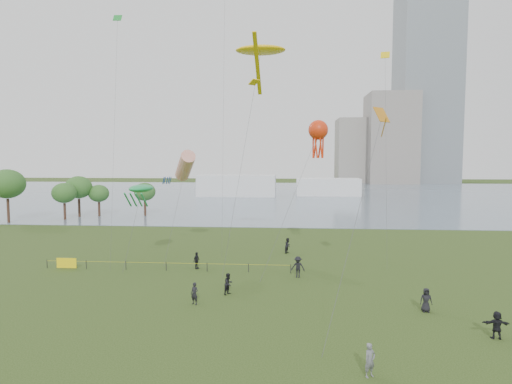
# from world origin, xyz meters

# --- Properties ---
(ground_plane) EXTENTS (400.00, 400.00, 0.00)m
(ground_plane) POSITION_xyz_m (0.00, 0.00, 0.00)
(ground_plane) COLOR #223611
(lake) EXTENTS (400.00, 120.00, 0.08)m
(lake) POSITION_xyz_m (0.00, 100.00, 0.02)
(lake) COLOR slate
(lake) RESTS_ON ground_plane
(tower) EXTENTS (24.00, 24.00, 120.00)m
(tower) POSITION_xyz_m (62.00, 168.00, 60.00)
(tower) COLOR slate
(tower) RESTS_ON ground_plane
(building_mid) EXTENTS (20.00, 20.00, 38.00)m
(building_mid) POSITION_xyz_m (46.00, 162.00, 19.00)
(building_mid) COLOR gray
(building_mid) RESTS_ON ground_plane
(building_low) EXTENTS (16.00, 18.00, 28.00)m
(building_low) POSITION_xyz_m (32.00, 168.00, 14.00)
(building_low) COLOR gray
(building_low) RESTS_ON ground_plane
(pavilion_left) EXTENTS (22.00, 8.00, 6.00)m
(pavilion_left) POSITION_xyz_m (-12.00, 95.00, 3.00)
(pavilion_left) COLOR white
(pavilion_left) RESTS_ON ground_plane
(pavilion_right) EXTENTS (18.00, 7.00, 5.00)m
(pavilion_right) POSITION_xyz_m (14.00, 98.00, 2.50)
(pavilion_right) COLOR white
(pavilion_right) RESTS_ON ground_plane
(trees) EXTENTS (24.79, 15.18, 8.97)m
(trees) POSITION_xyz_m (-37.23, 46.61, 5.51)
(trees) COLOR #3B241B
(trees) RESTS_ON ground_plane
(fence) EXTENTS (24.07, 0.07, 1.05)m
(fence) POSITION_xyz_m (-15.14, 14.04, 0.55)
(fence) COLOR black
(fence) RESTS_ON ground_plane
(kite_flyer) EXTENTS (0.74, 0.68, 1.71)m
(kite_flyer) POSITION_xyz_m (6.81, -4.91, 0.85)
(kite_flyer) COLOR slate
(kite_flyer) RESTS_ON ground_plane
(spectator_a) EXTENTS (1.00, 1.05, 1.71)m
(spectator_a) POSITION_xyz_m (-1.99, 7.35, 0.86)
(spectator_a) COLOR black
(spectator_a) RESTS_ON ground_plane
(spectator_b) EXTENTS (1.38, 0.97, 1.94)m
(spectator_b) POSITION_xyz_m (3.63, 12.61, 0.97)
(spectator_b) COLOR black
(spectator_b) RESTS_ON ground_plane
(spectator_c) EXTENTS (0.70, 1.05, 1.65)m
(spectator_c) POSITION_xyz_m (-6.24, 14.93, 0.82)
(spectator_c) COLOR black
(spectator_c) RESTS_ON ground_plane
(spectator_d) EXTENTS (0.85, 0.56, 1.70)m
(spectator_d) POSITION_xyz_m (12.47, 4.57, 0.85)
(spectator_d) COLOR black
(spectator_d) RESTS_ON ground_plane
(spectator_e) EXTENTS (1.59, 0.58, 1.68)m
(spectator_e) POSITION_xyz_m (15.27, 0.26, 0.84)
(spectator_e) COLOR black
(spectator_e) RESTS_ON ground_plane
(spectator_f) EXTENTS (0.71, 0.60, 1.65)m
(spectator_f) POSITION_xyz_m (-4.19, 4.82, 0.82)
(spectator_f) COLOR black
(spectator_f) RESTS_ON ground_plane
(spectator_g) EXTENTS (0.97, 1.05, 1.75)m
(spectator_g) POSITION_xyz_m (2.70, 22.55, 0.87)
(spectator_g) COLOR black
(spectator_g) RESTS_ON ground_plane
(kite_stingray) EXTENTS (5.60, 10.03, 21.90)m
(kite_stingray) POSITION_xyz_m (-0.13, 17.35, 21.43)
(kite_stingray) COLOR #3F3F42
(kite_windsock) EXTENTS (4.16, 9.41, 11.79)m
(kite_windsock) POSITION_xyz_m (-9.08, 22.30, 9.94)
(kite_windsock) COLOR #3F3F42
(kite_creature) EXTENTS (2.18, 5.14, 8.19)m
(kite_creature) POSITION_xyz_m (-12.07, 16.10, 7.77)
(kite_creature) COLOR #3F3F42
(kite_octopus) EXTENTS (6.49, 8.96, 14.76)m
(kite_octopus) POSITION_xyz_m (5.74, 18.92, 13.64)
(kite_octopus) COLOR #3F3F42
(kite_delta) EXTENTS (5.85, 11.34, 14.72)m
(kite_delta) POSITION_xyz_m (9.47, 6.97, 13.33)
(kite_delta) COLOR #3F3F42
(small_kites) EXTENTS (29.70, 5.16, 8.90)m
(small_kites) POSITION_xyz_m (-2.73, 22.12, 25.78)
(small_kites) COLOR #198C2D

